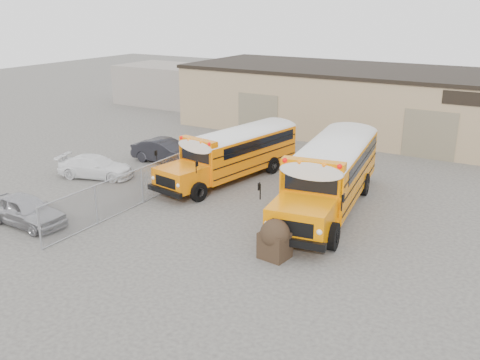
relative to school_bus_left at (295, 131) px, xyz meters
The scene contains 10 objects.
ground 11.86m from the school_bus_left, 73.75° to the right, with size 120.00×120.00×0.00m, color #45433F.
warehouse 9.35m from the school_bus_left, 69.35° to the left, with size 30.20×10.20×4.67m.
chainlink_fence 8.74m from the school_bus_left, 108.15° to the right, with size 0.07×18.07×1.81m.
distant_building_left 21.57m from the school_bus_left, 150.19° to the left, with size 8.00×6.00×3.60m, color gray.
school_bus_left is the anchor object (origin of this frame).
school_bus_right 4.23m from the school_bus_left, ahead, with size 4.17×11.17×3.19m.
tarp_bundle 14.26m from the school_bus_left, 67.72° to the right, with size 1.15×1.14×1.56m.
car_silver 16.77m from the school_bus_left, 108.59° to the right, with size 1.60×3.96×1.35m, color #A8A7AC.
car_white 12.19m from the school_bus_left, 128.74° to the right, with size 1.70×4.19×1.22m, color white.
car_dark 8.07m from the school_bus_left, 138.84° to the right, with size 1.50×4.31×1.42m, color black.
Camera 1 is at (10.38, -18.30, 9.22)m, focal length 40.00 mm.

